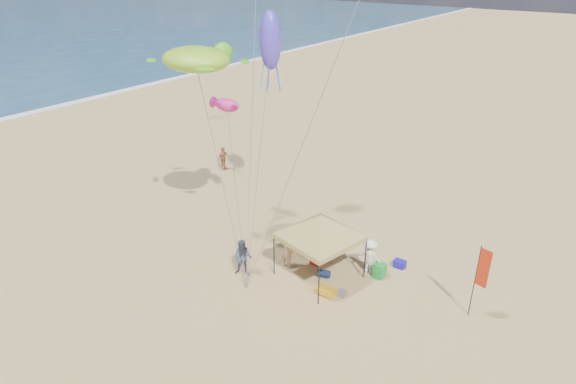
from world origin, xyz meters
name	(u,v)px	position (x,y,z in m)	size (l,w,h in m)	color
ground	(247,299)	(0.00, 0.00, 0.00)	(280.00, 280.00, 0.00)	tan
canopy_tent	(321,218)	(1.56, 3.30, 3.06)	(5.83, 5.83, 3.68)	black
feather_flag	(481,272)	(8.28, 4.57, 2.23)	(0.50, 0.14, 3.36)	black
cooler_red	(316,260)	(0.94, 4.05, 0.19)	(0.54, 0.38, 0.38)	#AD0D1B
cooler_blue	(400,264)	(4.32, 6.14, 0.19)	(0.54, 0.38, 0.38)	#1A139B
bag_navy	(324,274)	(1.81, 3.33, 0.18)	(0.36, 0.36, 0.60)	#0D183A
bag_orange	(328,232)	(-0.07, 6.70, 0.18)	(0.36, 0.36, 0.60)	#FF2D0E
chair_green	(379,270)	(3.87, 4.87, 0.35)	(0.50, 0.50, 0.70)	#198C2E
chair_yellow	(296,241)	(-0.72, 4.71, 0.35)	(0.50, 0.50, 0.70)	yellow
crate_grey	(342,293)	(3.22, 2.60, 0.14)	(0.34, 0.30, 0.28)	slate
beach_cart	(326,291)	(2.62, 2.26, 0.20)	(0.90, 0.50, 0.24)	#C48A15
person_near_a	(287,251)	(-0.06, 2.99, 0.86)	(0.63, 0.41, 1.72)	tan
person_near_b	(243,258)	(-1.33, 1.30, 0.91)	(0.88, 0.69, 1.82)	#3C4052
person_near_c	(370,256)	(3.31, 4.93, 0.86)	(1.12, 0.64, 1.73)	white
person_far_a	(223,158)	(-10.74, 10.05, 0.83)	(0.97, 0.41, 1.66)	#A05B3D
turtle_kite	(196,59)	(-4.59, 2.42, 9.39)	(3.33, 2.66, 1.11)	#86C824
fish_kite	(227,105)	(-5.58, 5.28, 6.53)	(1.54, 0.77, 0.68)	#EA228C
squid_kite	(270,40)	(-3.88, 6.82, 9.72)	(1.11, 1.11, 2.88)	#4937CF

